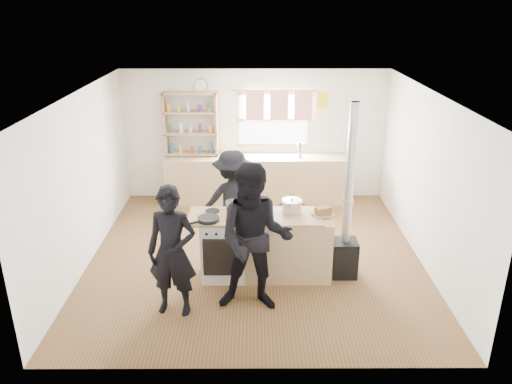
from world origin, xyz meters
The scene contains 14 objects.
ground centered at (0.00, 0.00, -0.01)m, with size 5.00×5.00×0.01m, color brown.
back_counter centered at (0.00, 2.22, 0.45)m, with size 3.40×0.55×0.90m, color tan.
shelving_unit centered at (-1.20, 2.34, 1.51)m, with size 1.00×0.28×1.20m.
thermos centered at (0.84, 2.22, 1.03)m, with size 0.10×0.10×0.27m, color silver.
cooking_island centered at (0.14, -0.55, 0.47)m, with size 1.97×0.64×0.93m.
skillet_greens centered at (-0.63, -0.72, 0.96)m, with size 0.41×0.41×0.05m.
roast_tray centered at (0.04, -0.57, 0.97)m, with size 0.34×0.29×0.07m.
stockpot_stove centered at (-0.30, -0.45, 1.01)m, with size 0.23×0.23×0.19m.
stockpot_counter centered at (0.51, -0.45, 1.03)m, with size 0.28×0.28×0.21m.
bread_board centered at (0.93, -0.54, 0.98)m, with size 0.33×0.28×0.12m.
flue_heater centered at (1.26, -0.55, 0.64)m, with size 0.35×0.35×2.50m.
person_near_left centered at (-1.02, -1.43, 0.84)m, with size 0.61×0.40×1.68m, color black.
person_near_right centered at (-0.01, -1.34, 0.97)m, with size 0.94×0.73×1.93m, color black.
person_far centered at (-0.35, 0.29, 0.80)m, with size 1.04×0.60×1.61m, color black.
Camera 1 is at (-0.02, -6.80, 3.74)m, focal length 35.00 mm.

